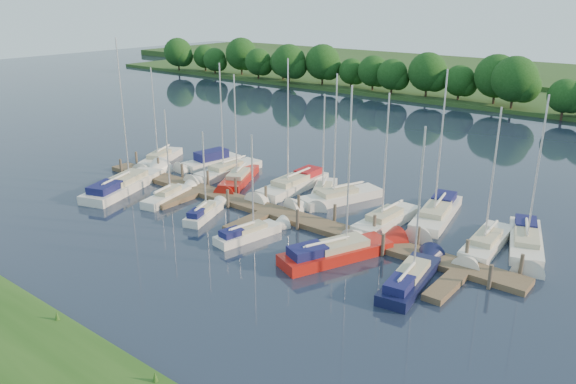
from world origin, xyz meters
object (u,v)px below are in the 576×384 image
Objects in this scene: sailboat_n_0 at (159,160)px; sailboat_n_5 at (323,194)px; motorboat at (210,162)px; sailboat_s_2 at (204,213)px; dock at (266,214)px.

sailboat_n_0 is 19.47m from sailboat_n_5.
sailboat_n_0 reaches higher than motorboat.
sailboat_n_5 is 1.30× the size of sailboat_s_2.
sailboat_n_0 is at bearing 132.68° from sailboat_s_2.
sailboat_s_2 reaches higher than dock.
motorboat reaches higher than dock.
sailboat_n_5 is at bearing 161.77° from sailboat_n_0.
sailboat_n_5 reaches higher than sailboat_s_2.
dock is 4.85m from sailboat_s_2.
sailboat_n_0 is 1.10× the size of sailboat_n_5.
sailboat_n_0 is 1.43× the size of motorboat.
dock is at bearing 142.15° from sailboat_n_0.
dock is 5.60× the size of motorboat.
sailboat_n_5 is at bearing -172.49° from motorboat.
motorboat is (-13.47, 6.85, 0.19)m from dock.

